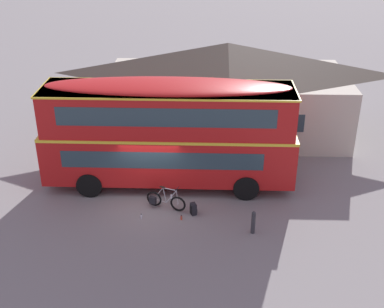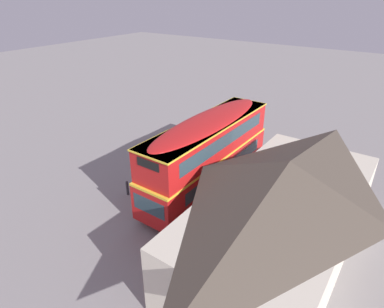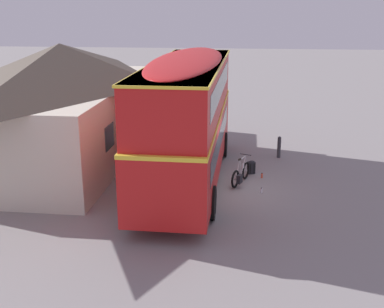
% 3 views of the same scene
% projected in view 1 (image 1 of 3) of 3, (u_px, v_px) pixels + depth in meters
% --- Properties ---
extents(ground_plane, '(120.00, 120.00, 0.00)m').
position_uv_depth(ground_plane, '(151.00, 199.00, 21.48)').
color(ground_plane, gray).
extents(double_decker_bus, '(10.85, 2.79, 4.79)m').
position_uv_depth(double_decker_bus, '(169.00, 130.00, 21.49)').
color(double_decker_bus, black).
rests_on(double_decker_bus, ground).
extents(touring_bicycle, '(1.67, 0.74, 1.02)m').
position_uv_depth(touring_bicycle, '(164.00, 200.00, 20.70)').
color(touring_bicycle, black).
rests_on(touring_bicycle, ground).
extents(backpack_on_ground, '(0.32, 0.34, 0.54)m').
position_uv_depth(backpack_on_ground, '(193.00, 208.00, 20.34)').
color(backpack_on_ground, black).
rests_on(backpack_on_ground, ground).
extents(water_bottle_red_squeeze, '(0.08, 0.08, 0.21)m').
position_uv_depth(water_bottle_red_squeeze, '(181.00, 218.00, 20.06)').
color(water_bottle_red_squeeze, '#D84C33').
rests_on(water_bottle_red_squeeze, ground).
extents(water_bottle_clear_plastic, '(0.07, 0.07, 0.21)m').
position_uv_depth(water_bottle_clear_plastic, '(141.00, 216.00, 20.15)').
color(water_bottle_clear_plastic, silver).
rests_on(water_bottle_clear_plastic, ground).
extents(pub_building, '(13.01, 6.37, 4.96)m').
position_uv_depth(pub_building, '(227.00, 88.00, 26.64)').
color(pub_building, beige).
rests_on(pub_building, ground).
extents(kerb_bollard, '(0.16, 0.16, 0.97)m').
position_uv_depth(kerb_bollard, '(253.00, 222.00, 19.09)').
color(kerb_bollard, '#333338').
rests_on(kerb_bollard, ground).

